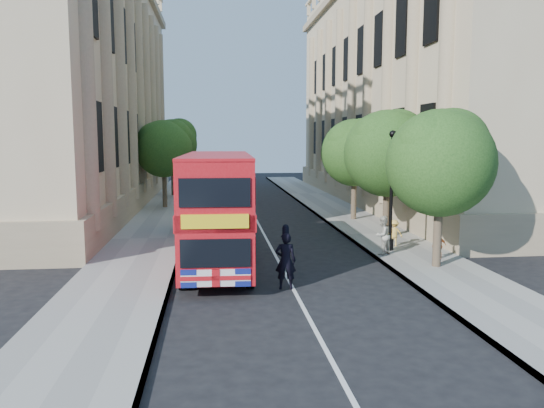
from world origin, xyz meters
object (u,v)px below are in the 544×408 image
object	(u,v)px
double_decker_bus	(218,206)
police_constable	(286,261)
lamp_post	(391,195)
woman_pedestrian	(382,235)
box_van	(207,208)

from	to	relation	value
double_decker_bus	police_constable	bearing A→B (deg)	-56.79
lamp_post	woman_pedestrian	distance (m)	1.86
police_constable	woman_pedestrian	size ratio (longest dim) A/B	1.17
lamp_post	woman_pedestrian	bearing A→B (deg)	-127.53
lamp_post	police_constable	size ratio (longest dim) A/B	2.72
lamp_post	double_decker_bus	world-z (taller)	lamp_post
box_van	police_constable	size ratio (longest dim) A/B	2.45
lamp_post	box_van	world-z (taller)	lamp_post
lamp_post	woman_pedestrian	size ratio (longest dim) A/B	3.17
double_decker_bus	woman_pedestrian	bearing A→B (deg)	7.51
box_van	police_constable	xyz separation A→B (m)	(2.65, -11.13, -0.33)
lamp_post	woman_pedestrian	xyz separation A→B (m)	(-0.60, -0.78, -1.58)
woman_pedestrian	police_constable	bearing A→B (deg)	6.77
double_decker_bus	box_van	distance (m)	7.72
police_constable	woman_pedestrian	bearing A→B (deg)	-129.46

